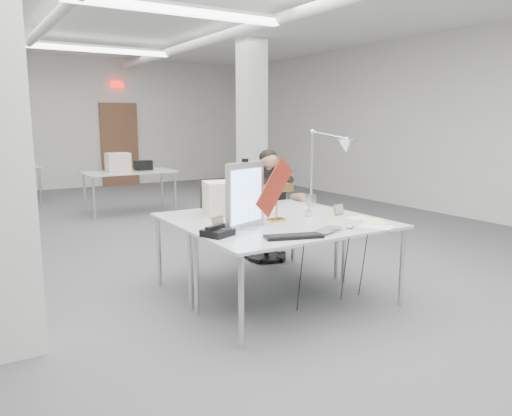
{
  "coord_description": "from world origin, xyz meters",
  "views": [
    {
      "loc": [
        -2.57,
        -5.91,
        1.68
      ],
      "look_at": [
        -0.17,
        -2.0,
        0.87
      ],
      "focal_mm": 35.0,
      "sensor_mm": 36.0,
      "label": 1
    }
  ],
  "objects_px": {
    "monitor": "(245,195)",
    "bankers_lamp": "(276,201)",
    "architect_lamp": "(326,169)",
    "laptop": "(334,231)",
    "desk_main": "(302,229)",
    "seated_person": "(269,187)",
    "office_chair": "(266,221)",
    "desk_phone": "(218,233)",
    "beige_monitor": "(223,198)"
  },
  "relations": [
    {
      "from": "seated_person",
      "to": "desk_phone",
      "type": "distance_m",
      "value": 1.98
    },
    {
      "from": "desk_phone",
      "to": "beige_monitor",
      "type": "bearing_deg",
      "value": 37.06
    },
    {
      "from": "bankers_lamp",
      "to": "desk_phone",
      "type": "xyz_separation_m",
      "value": [
        -0.75,
        -0.26,
        -0.15
      ]
    },
    {
      "from": "desk_main",
      "to": "bankers_lamp",
      "type": "relative_size",
      "value": 4.94
    },
    {
      "from": "monitor",
      "to": "desk_phone",
      "type": "height_order",
      "value": "monitor"
    },
    {
      "from": "desk_main",
      "to": "beige_monitor",
      "type": "height_order",
      "value": "beige_monitor"
    },
    {
      "from": "seated_person",
      "to": "laptop",
      "type": "bearing_deg",
      "value": -91.9
    },
    {
      "from": "monitor",
      "to": "bankers_lamp",
      "type": "relative_size",
      "value": 1.57
    },
    {
      "from": "bankers_lamp",
      "to": "office_chair",
      "type": "bearing_deg",
      "value": 58.1
    },
    {
      "from": "bankers_lamp",
      "to": "desk_phone",
      "type": "bearing_deg",
      "value": -163.68
    },
    {
      "from": "desk_phone",
      "to": "bankers_lamp",
      "type": "bearing_deg",
      "value": -3.0
    },
    {
      "from": "laptop",
      "to": "architect_lamp",
      "type": "distance_m",
      "value": 1.21
    },
    {
      "from": "office_chair",
      "to": "desk_phone",
      "type": "bearing_deg",
      "value": -119.9
    },
    {
      "from": "desk_main",
      "to": "seated_person",
      "type": "distance_m",
      "value": 1.64
    },
    {
      "from": "desk_main",
      "to": "architect_lamp",
      "type": "xyz_separation_m",
      "value": [
        0.78,
        0.64,
        0.43
      ]
    },
    {
      "from": "monitor",
      "to": "bankers_lamp",
      "type": "xyz_separation_m",
      "value": [
        0.41,
        0.12,
        -0.1
      ]
    },
    {
      "from": "desk_main",
      "to": "desk_phone",
      "type": "bearing_deg",
      "value": 171.72
    },
    {
      "from": "office_chair",
      "to": "architect_lamp",
      "type": "height_order",
      "value": "architect_lamp"
    },
    {
      "from": "seated_person",
      "to": "architect_lamp",
      "type": "height_order",
      "value": "architect_lamp"
    },
    {
      "from": "desk_main",
      "to": "beige_monitor",
      "type": "distance_m",
      "value": 0.96
    },
    {
      "from": "desk_phone",
      "to": "beige_monitor",
      "type": "distance_m",
      "value": 0.91
    },
    {
      "from": "desk_main",
      "to": "laptop",
      "type": "distance_m",
      "value": 0.31
    },
    {
      "from": "laptop",
      "to": "bankers_lamp",
      "type": "distance_m",
      "value": 0.7
    },
    {
      "from": "office_chair",
      "to": "desk_phone",
      "type": "height_order",
      "value": "office_chair"
    },
    {
      "from": "office_chair",
      "to": "laptop",
      "type": "height_order",
      "value": "office_chair"
    },
    {
      "from": "office_chair",
      "to": "architect_lamp",
      "type": "distance_m",
      "value": 1.16
    },
    {
      "from": "office_chair",
      "to": "desk_phone",
      "type": "relative_size",
      "value": 4.24
    },
    {
      "from": "laptop",
      "to": "seated_person",
      "type": "bearing_deg",
      "value": 49.7
    },
    {
      "from": "beige_monitor",
      "to": "monitor",
      "type": "bearing_deg",
      "value": -86.41
    },
    {
      "from": "office_chair",
      "to": "beige_monitor",
      "type": "distance_m",
      "value": 1.24
    },
    {
      "from": "laptop",
      "to": "architect_lamp",
      "type": "xyz_separation_m",
      "value": [
        0.67,
        0.92,
        0.4
      ]
    },
    {
      "from": "desk_main",
      "to": "seated_person",
      "type": "relative_size",
      "value": 2.22
    },
    {
      "from": "seated_person",
      "to": "laptop",
      "type": "xyz_separation_m",
      "value": [
        -0.52,
        -1.79,
        -0.13
      ]
    },
    {
      "from": "desk_main",
      "to": "architect_lamp",
      "type": "bearing_deg",
      "value": 39.22
    },
    {
      "from": "bankers_lamp",
      "to": "desk_phone",
      "type": "relative_size",
      "value": 1.63
    },
    {
      "from": "monitor",
      "to": "architect_lamp",
      "type": "height_order",
      "value": "architect_lamp"
    },
    {
      "from": "seated_person",
      "to": "architect_lamp",
      "type": "distance_m",
      "value": 0.92
    },
    {
      "from": "desk_main",
      "to": "desk_phone",
      "type": "distance_m",
      "value": 0.78
    },
    {
      "from": "desk_main",
      "to": "seated_person",
      "type": "bearing_deg",
      "value": 67.33
    },
    {
      "from": "architect_lamp",
      "to": "laptop",
      "type": "bearing_deg",
      "value": -132.63
    },
    {
      "from": "desk_main",
      "to": "desk_phone",
      "type": "xyz_separation_m",
      "value": [
        -0.77,
        0.11,
        0.04
      ]
    },
    {
      "from": "monitor",
      "to": "desk_phone",
      "type": "relative_size",
      "value": 2.56
    },
    {
      "from": "office_chair",
      "to": "monitor",
      "type": "xyz_separation_m",
      "value": [
        -1.06,
        -1.31,
        0.57
      ]
    },
    {
      "from": "office_chair",
      "to": "monitor",
      "type": "bearing_deg",
      "value": -114.86
    },
    {
      "from": "architect_lamp",
      "to": "desk_main",
      "type": "bearing_deg",
      "value": -147.55
    },
    {
      "from": "monitor",
      "to": "bankers_lamp",
      "type": "bearing_deg",
      "value": -3.49
    },
    {
      "from": "office_chair",
      "to": "monitor",
      "type": "relative_size",
      "value": 1.65
    },
    {
      "from": "laptop",
      "to": "office_chair",
      "type": "bearing_deg",
      "value": 50.12
    },
    {
      "from": "office_chair",
      "to": "laptop",
      "type": "xyz_separation_m",
      "value": [
        -0.52,
        -1.84,
        0.29
      ]
    },
    {
      "from": "laptop",
      "to": "bankers_lamp",
      "type": "bearing_deg",
      "value": 77.21
    }
  ]
}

